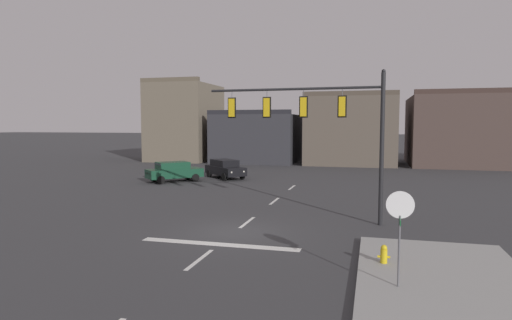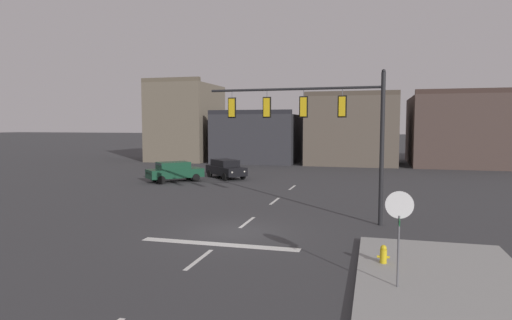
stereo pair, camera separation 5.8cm
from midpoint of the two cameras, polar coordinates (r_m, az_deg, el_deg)
name	(u,v)px [view 2 (the right image)]	position (r m, az deg, el deg)	size (l,w,h in m)	color
ground_plane	(234,232)	(19.35, -2.71, -9.28)	(400.00, 400.00, 0.00)	#353538
sidewalk_near_corner	(443,278)	(14.78, 23.06, -13.79)	(5.00, 8.00, 0.15)	gray
stop_bar_paint	(219,244)	(17.52, -4.73, -10.77)	(6.40, 0.50, 0.01)	silver
lane_centreline	(247,222)	(21.22, -1.06, -8.03)	(0.16, 26.40, 0.01)	silver
signal_mast_near_side	(319,118)	(21.20, 8.21, 5.34)	(8.46, 0.62, 7.13)	black
stop_sign	(399,216)	(12.84, 18.11, -6.86)	(0.76, 0.64, 2.83)	#56565B
car_lot_nearside	(226,168)	(38.17, -3.89, -1.09)	(4.43, 4.34, 1.61)	black
car_lot_middle	(175,171)	(36.47, -10.41, -1.42)	(4.37, 4.40, 1.61)	#143D28
fire_hydrant	(383,258)	(15.27, 16.21, -12.00)	(0.40, 0.30, 0.75)	gold
building_row	(339,131)	(54.28, 10.71, 3.76)	(44.43, 12.76, 10.22)	#665B4C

